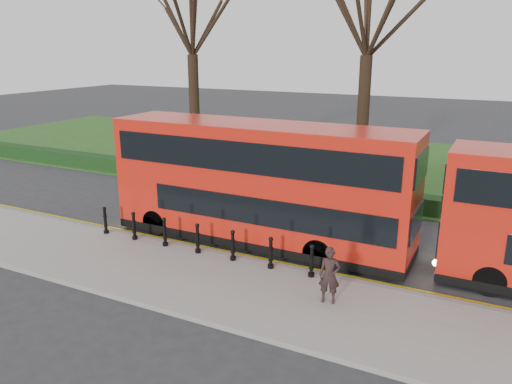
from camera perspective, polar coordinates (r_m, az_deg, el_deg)
The scene contains 12 objects.
ground at distance 18.22m, azimuth -3.06°, elevation -6.11°, with size 120.00×120.00×0.00m, color #28282B.
pavement at distance 15.89m, azimuth -8.51°, elevation -9.48°, with size 60.00×4.00×0.15m, color gray.
kerb at distance 17.40m, azimuth -4.71°, elevation -6.99°, with size 60.00×0.25×0.16m, color slate.
grass_verge at distance 31.53m, azimuth 10.59°, elevation 3.35°, with size 60.00×18.00×0.06m, color #234918.
hedge at distance 23.90m, azimuth 5.03°, elevation 0.35°, with size 60.00×0.90×0.80m, color black.
yellow_line_outer at distance 17.67m, azimuth -4.19°, elevation -6.86°, with size 60.00×0.10×0.01m, color yellow.
yellow_line_inner at distance 17.82m, azimuth -3.86°, elevation -6.63°, with size 60.00×0.10×0.01m, color yellow.
tree_left at distance 29.63m, azimuth -7.42°, elevation 19.39°, with size 7.58×7.58×11.84m.
tree_mid at distance 25.48m, azimuth 12.82°, elevation 19.76°, with size 7.61×7.61×11.90m.
bollard_row at distance 17.15m, azimuth -6.69°, elevation -5.34°, with size 8.40×0.15×1.00m.
bus_lead at distance 17.79m, azimuth 0.35°, elevation 0.86°, with size 10.99×2.52×4.37m.
pedestrian at distance 13.90m, azimuth 8.40°, elevation -9.41°, with size 0.58×0.38×1.60m, color black.
Camera 1 is at (8.44, -14.59, 6.93)m, focal length 35.00 mm.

